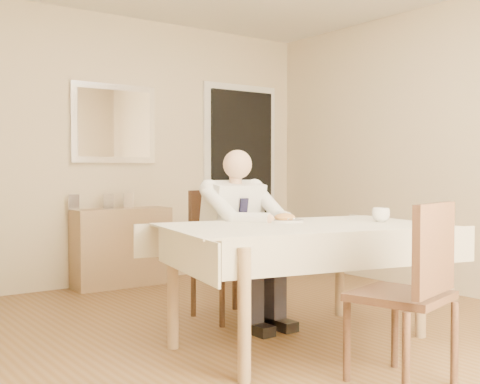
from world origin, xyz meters
TOP-DOWN VIEW (x-y plane):
  - room at (0.00, 0.00)m, footprint 5.00×5.02m
  - doorway at (1.55, 2.46)m, footprint 0.96×0.07m
  - mirror at (0.04, 2.47)m, footprint 0.86×0.04m
  - dining_table at (0.15, -0.10)m, footprint 1.92×1.37m
  - chair_far at (0.15, 0.78)m, footprint 0.47×0.47m
  - chair_near at (0.06, -1.04)m, footprint 0.54×0.55m
  - seated_man at (0.15, 0.49)m, footprint 0.48×0.72m
  - plate at (0.20, 0.12)m, footprint 0.26×0.26m
  - food at (0.20, 0.12)m, footprint 0.14×0.14m
  - knife at (0.24, 0.06)m, footprint 0.01×0.13m
  - fork at (0.16, 0.06)m, footprint 0.01×0.13m
  - coffee_mug at (0.72, -0.26)m, footprint 0.13×0.13m
  - sideboard at (0.04, 2.32)m, footprint 0.93×0.33m
  - photo_frame_left at (-0.40, 2.39)m, footprint 0.10×0.02m
  - photo_frame_center at (-0.09, 2.32)m, footprint 0.10×0.02m
  - photo_frame_right at (0.12, 2.33)m, footprint 0.10×0.02m

SIDE VIEW (x-z plane):
  - sideboard at x=0.04m, z-range 0.00..0.74m
  - chair_near at x=0.06m, z-range 0.06..1.00m
  - chair_far at x=0.15m, z-range 0.06..1.01m
  - dining_table at x=0.15m, z-range 0.29..1.04m
  - seated_man at x=0.15m, z-range 0.07..1.31m
  - plate at x=0.20m, z-range 0.75..0.77m
  - knife at x=0.24m, z-range 0.77..0.78m
  - fork at x=0.16m, z-range 0.77..0.78m
  - food at x=0.20m, z-range 0.76..0.81m
  - coffee_mug at x=0.72m, z-range 0.75..0.85m
  - photo_frame_left at x=-0.40m, z-range 0.74..0.88m
  - photo_frame_center at x=-0.09m, z-range 0.74..0.88m
  - photo_frame_right at x=0.12m, z-range 0.74..0.88m
  - doorway at x=1.55m, z-range -0.05..2.05m
  - room at x=0.00m, z-range 0.00..2.60m
  - mirror at x=0.04m, z-range 1.17..1.93m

